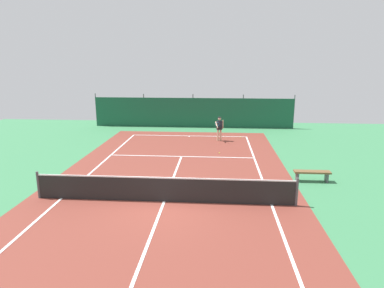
# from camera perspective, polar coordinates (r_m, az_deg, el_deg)

# --- Properties ---
(ground_plane) EXTENTS (36.00, 36.00, 0.00)m
(ground_plane) POSITION_cam_1_polar(r_m,az_deg,el_deg) (13.39, -4.69, -9.63)
(ground_plane) COLOR #387A4C
(court_surface) EXTENTS (11.02, 26.60, 0.01)m
(court_surface) POSITION_cam_1_polar(r_m,az_deg,el_deg) (13.39, -4.69, -9.61)
(court_surface) COLOR brown
(court_surface) RESTS_ON ground
(tennis_net) EXTENTS (10.12, 0.10, 1.10)m
(tennis_net) POSITION_cam_1_polar(r_m,az_deg,el_deg) (13.19, -4.73, -7.59)
(tennis_net) COLOR black
(tennis_net) RESTS_ON ground
(back_fence) EXTENTS (16.30, 0.98, 2.70)m
(back_fence) POSITION_cam_1_polar(r_m,az_deg,el_deg) (28.42, 0.22, 4.37)
(back_fence) COLOR #195138
(back_fence) RESTS_ON ground
(tennis_player) EXTENTS (0.59, 0.82, 1.64)m
(tennis_player) POSITION_cam_1_polar(r_m,az_deg,el_deg) (23.08, 4.62, 2.87)
(tennis_player) COLOR #D8AD8C
(tennis_player) RESTS_ON ground
(tennis_ball_near_player) EXTENTS (0.07, 0.07, 0.07)m
(tennis_ball_near_player) POSITION_cam_1_polar(r_m,az_deg,el_deg) (24.43, 8.16, 1.16)
(tennis_ball_near_player) COLOR #CCDB33
(tennis_ball_near_player) RESTS_ON ground
(tennis_ball_midcourt) EXTENTS (0.07, 0.07, 0.07)m
(tennis_ball_midcourt) POSITION_cam_1_polar(r_m,az_deg,el_deg) (20.08, 4.63, -1.51)
(tennis_ball_midcourt) COLOR #CCDB33
(tennis_ball_midcourt) RESTS_ON ground
(courtside_bench) EXTENTS (1.60, 0.40, 0.49)m
(courtside_bench) POSITION_cam_1_polar(r_m,az_deg,el_deg) (16.28, 19.52, -4.69)
(courtside_bench) COLOR brown
(courtside_bench) RESTS_ON ground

